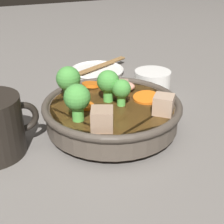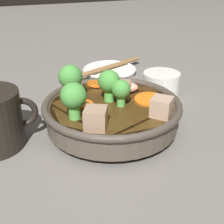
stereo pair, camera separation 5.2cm
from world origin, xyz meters
name	(u,v)px [view 2 (the right image)]	position (x,y,z in m)	size (l,w,h in m)	color
ground_plane	(112,129)	(0.00, 0.00, 0.00)	(3.00, 3.00, 0.00)	slate
stirfry_bowl	(111,110)	(0.00, 0.00, 0.04)	(0.23, 0.23, 0.11)	#51473D
side_saucer	(110,70)	(0.09, 0.26, 0.01)	(0.13, 0.13, 0.01)	white
tea_cup	(161,83)	(0.15, 0.11, 0.02)	(0.08, 0.08, 0.05)	white
chopsticks_pair	(110,67)	(0.09, 0.26, 0.02)	(0.20, 0.10, 0.01)	olive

